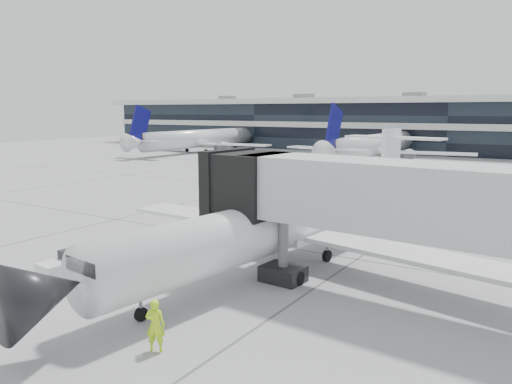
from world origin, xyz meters
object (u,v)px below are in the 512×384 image
Objects in this scene: jet_bridge at (439,204)px; ramp_worker at (155,325)px; regional_jet at (293,219)px; baggage_tug at (65,268)px.

jet_bridge is 10.61× the size of ramp_worker.
ramp_worker is at bearing -78.20° from regional_jet.
jet_bridge is at bearing 23.48° from baggage_tug.
ramp_worker is at bearing -12.49° from baggage_tug.
regional_jet is 12.34m from baggage_tug.
regional_jet is 1.51× the size of jet_bridge.
regional_jet is at bearing 54.07° from baggage_tug.
regional_jet reaches higher than ramp_worker.
regional_jet is 9.72m from jet_bridge.
regional_jet is at bearing -111.70° from ramp_worker.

